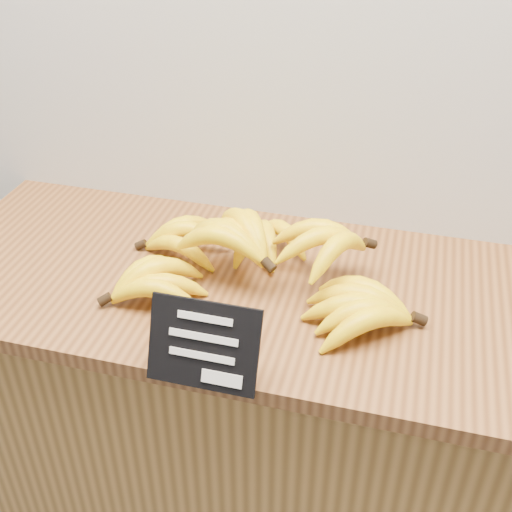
{
  "coord_description": "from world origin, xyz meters",
  "views": [
    {
      "loc": [
        0.39,
        1.82,
        1.64
      ],
      "look_at": [
        0.15,
        2.7,
        1.02
      ],
      "focal_mm": 45.0,
      "sensor_mm": 36.0,
      "label": 1
    }
  ],
  "objects": [
    {
      "name": "counter_top",
      "position": [
        0.15,
        2.75,
        0.92
      ],
      "size": [
        1.3,
        0.54,
        0.03
      ],
      "primitive_type": "cube",
      "color": "brown",
      "rests_on": "counter"
    },
    {
      "name": "counter",
      "position": [
        0.15,
        2.75,
        0.45
      ],
      "size": [
        1.33,
        0.5,
        0.9
      ],
      "primitive_type": "cube",
      "color": "olive",
      "rests_on": "ground"
    },
    {
      "name": "banana_pile",
      "position": [
        0.14,
        2.74,
        0.98
      ],
      "size": [
        0.57,
        0.38,
        0.12
      ],
      "color": "yellow",
      "rests_on": "counter_top"
    },
    {
      "name": "chalkboard_sign",
      "position": [
        0.13,
        2.49,
        0.99
      ],
      "size": [
        0.17,
        0.06,
        0.13
      ],
      "primitive_type": "cube",
      "rotation": [
        -0.4,
        0.0,
        0.0
      ],
      "color": "black",
      "rests_on": "counter_top"
    }
  ]
}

